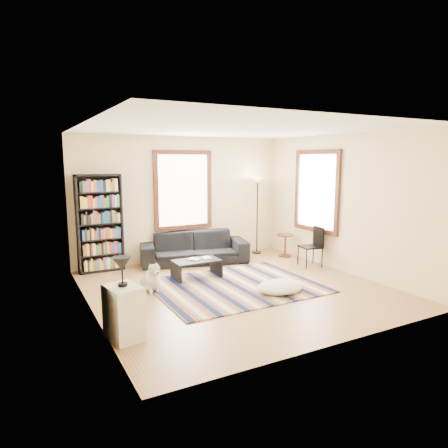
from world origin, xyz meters
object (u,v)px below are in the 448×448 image
bookshelf (100,223)px  dog (150,277)px  floor_cushion (280,287)px  side_table (285,245)px  floor_lamp (257,216)px  sofa (194,247)px  white_cabinet (124,312)px  folding_chair (310,247)px  coffee_table (197,269)px

bookshelf → dog: 1.96m
floor_cushion → side_table: size_ratio=1.59×
floor_lamp → side_table: bearing=-57.5°
bookshelf → dog: (0.49, -1.74, -0.74)m
dog → floor_lamp: bearing=19.9°
sofa → floor_cushion: sofa is taller
bookshelf → white_cabinet: bearing=-96.5°
floor_cushion → floor_lamp: (1.26, 2.71, 0.82)m
floor_lamp → side_table: (0.40, -0.62, -0.66)m
folding_chair → white_cabinet: (-4.45, -1.65, -0.08)m
sofa → dog: sofa is taller
bookshelf → floor_cushion: 3.89m
floor_lamp → white_cabinet: (-4.10, -3.23, -0.58)m
white_cabinet → floor_lamp: bearing=26.7°
side_table → dog: (-3.62, -0.95, -0.01)m
side_table → floor_cushion: bearing=-128.4°
side_table → folding_chair: 0.97m
coffee_table → white_cabinet: white_cabinet is taller
sofa → bookshelf: bearing=-174.0°
coffee_table → floor_cushion: (0.92, -1.49, -0.07)m
coffee_table → side_table: size_ratio=1.67×
floor_cushion → dog: dog is taller
white_cabinet → dog: bearing=50.5°
side_table → folding_chair: bearing=-93.0°
floor_cushion → white_cabinet: 2.90m
bookshelf → floor_cushion: bookshelf is taller
white_cabinet → dog: 1.87m
coffee_table → floor_cushion: 1.75m
coffee_table → floor_lamp: (2.18, 1.23, 0.75)m
sofa → folding_chair: size_ratio=2.74×
sofa → bookshelf: bookshelf is taller
folding_chair → white_cabinet: bearing=-150.3°
white_cabinet → dog: (0.88, 1.65, -0.09)m
floor_lamp → folding_chair: 1.69m
white_cabinet → bookshelf: bearing=71.9°
sofa → floor_lamp: (1.74, 0.10, 0.59)m
coffee_table → white_cabinet: (-1.92, -2.00, 0.17)m
floor_cushion → floor_lamp: floor_lamp is taller
floor_cushion → floor_lamp: size_ratio=0.46×
sofa → white_cabinet: 3.92m
floor_cushion → white_cabinet: (-2.84, -0.51, 0.24)m
bookshelf → folding_chair: 4.46m
folding_chair → side_table: bearing=96.4°
bookshelf → floor_lamp: bearing=-2.6°
floor_lamp → dog: (-3.22, -1.57, -0.67)m
bookshelf → folding_chair: (4.06, -1.75, -0.57)m
dog → folding_chair: bearing=-6.2°
coffee_table → white_cabinet: bearing=-133.8°
sofa → white_cabinet: (-2.37, -3.13, 0.01)m
coffee_table → dog: bearing=-161.7°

